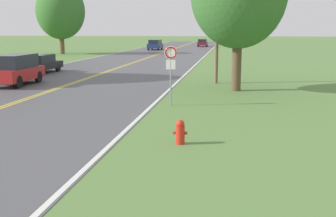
# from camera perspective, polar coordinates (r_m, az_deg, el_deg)

# --- Properties ---
(fire_hydrant) EXTENTS (0.44, 0.28, 0.77)m
(fire_hydrant) POSITION_cam_1_polar(r_m,az_deg,el_deg) (13.10, 1.66, -3.15)
(fire_hydrant) COLOR red
(fire_hydrant) RESTS_ON ground
(traffic_sign) EXTENTS (0.60, 0.10, 2.76)m
(traffic_sign) POSITION_cam_1_polar(r_m,az_deg,el_deg) (19.43, 0.37, 6.49)
(traffic_sign) COLOR gray
(traffic_sign) RESTS_ON ground
(utility_pole_midground) EXTENTS (1.80, 0.24, 7.43)m
(utility_pole_midground) POSITION_cam_1_polar(r_m,az_deg,el_deg) (27.74, 6.67, 11.37)
(utility_pole_midground) COLOR brown
(utility_pole_midground) RESTS_ON ground
(tree_mid_treeline) EXTENTS (6.75, 6.75, 9.81)m
(tree_mid_treeline) POSITION_cam_1_polar(r_m,az_deg,el_deg) (61.96, -14.36, 12.65)
(tree_mid_treeline) COLOR brown
(tree_mid_treeline) RESTS_ON ground
(car_red_suv_nearest) EXTENTS (1.85, 4.52, 1.94)m
(car_red_suv_nearest) POSITION_cam_1_polar(r_m,az_deg,el_deg) (28.36, -19.85, 5.03)
(car_red_suv_nearest) COLOR black
(car_red_suv_nearest) RESTS_ON ground
(car_black_sedan_approaching) EXTENTS (1.85, 4.72, 1.49)m
(car_black_sedan_approaching) POSITION_cam_1_polar(r_m,az_deg,el_deg) (35.50, -16.88, 5.85)
(car_black_sedan_approaching) COLOR black
(car_black_sedan_approaching) RESTS_ON ground
(car_dark_blue_van_mid_near) EXTENTS (2.03, 4.47, 1.70)m
(car_dark_blue_van_mid_near) POSITION_cam_1_polar(r_m,az_deg,el_deg) (71.66, -1.75, 8.67)
(car_dark_blue_van_mid_near) COLOR black
(car_dark_blue_van_mid_near) RESTS_ON ground
(car_maroon_hatchback_mid_far) EXTENTS (1.89, 3.73, 1.49)m
(car_maroon_hatchback_mid_far) POSITION_cam_1_polar(r_m,az_deg,el_deg) (84.92, 4.71, 8.89)
(car_maroon_hatchback_mid_far) COLOR black
(car_maroon_hatchback_mid_far) RESTS_ON ground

